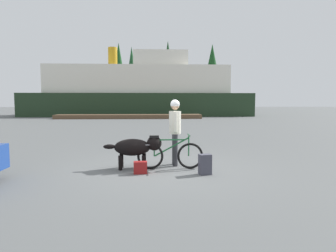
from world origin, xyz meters
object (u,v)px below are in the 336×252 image
Objects in this scene: backpack at (205,164)px; handbag_pannier at (140,168)px; bicycle at (170,155)px; dog at (136,147)px; person_cyclist at (175,126)px; ferry_boat at (140,92)px.

handbag_pannier is at bearing 174.48° from backpack.
backpack is (0.81, -0.59, -0.13)m from bicycle.
dog is 4.67× the size of handbag_pannier.
handbag_pannier is (-0.90, -0.88, -0.94)m from person_cyclist.
backpack is at bearing -84.43° from ferry_boat.
bicycle is 1.01m from backpack.
bicycle is 0.95× the size of person_cyclist.
handbag_pannier is at bearing -87.40° from ferry_boat.
ferry_boat is (-2.86, 29.39, 2.61)m from backpack.
person_cyclist is at bearing -85.52° from ferry_boat.
dog is (-0.86, 0.08, 0.19)m from bicycle.
bicycle is 0.88m from dog.
handbag_pannier is 0.01× the size of ferry_boat.
bicycle is 1.14× the size of dog.
handbag_pannier is 29.40m from ferry_boat.
backpack is at bearing -5.52° from handbag_pannier.
bicycle reaches higher than handbag_pannier.
bicycle reaches higher than dog.
ferry_boat is at bearing 94.48° from person_cyclist.
person_cyclist is 0.07× the size of ferry_boat.
backpack is 29.65m from ferry_boat.
person_cyclist is 1.19× the size of dog.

